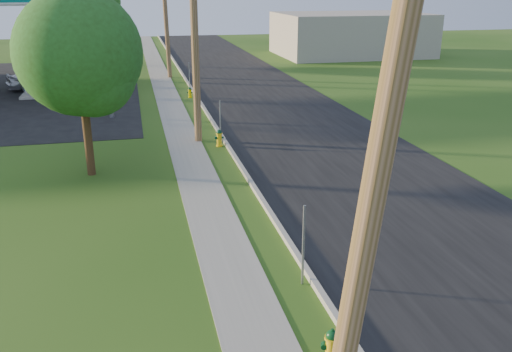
{
  "coord_description": "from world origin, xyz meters",
  "views": [
    {
      "loc": [
        -3.29,
        -6.44,
        6.66
      ],
      "look_at": [
        0.0,
        8.0,
        1.4
      ],
      "focal_mm": 38.0,
      "sensor_mm": 36.0,
      "label": 1
    }
  ],
  "objects_px": {
    "utility_pole_mid": "(194,27)",
    "fuel_pump_ne": "(32,84)",
    "utility_pole_far": "(165,11)",
    "hydrant_far": "(190,92)",
    "tree_verge": "(82,58)",
    "utility_pole_near": "(380,156)",
    "hydrant_mid": "(219,138)",
    "fuel_pump_se": "(41,74)",
    "price_pylon": "(102,10)",
    "hydrant_near": "(332,347)",
    "tree_lot": "(91,4)",
    "car_silver": "(44,77)"
  },
  "relations": [
    {
      "from": "utility_pole_far",
      "to": "hydrant_far",
      "type": "bearing_deg",
      "value": -84.91
    },
    {
      "from": "price_pylon",
      "to": "hydrant_far",
      "type": "height_order",
      "value": "price_pylon"
    },
    {
      "from": "utility_pole_mid",
      "to": "price_pylon",
      "type": "xyz_separation_m",
      "value": [
        -3.9,
        5.5,
        0.48
      ]
    },
    {
      "from": "price_pylon",
      "to": "tree_lot",
      "type": "relative_size",
      "value": 0.87
    },
    {
      "from": "utility_pole_far",
      "to": "tree_lot",
      "type": "bearing_deg",
      "value": 124.1
    },
    {
      "from": "price_pylon",
      "to": "tree_lot",
      "type": "height_order",
      "value": "tree_lot"
    },
    {
      "from": "utility_pole_far",
      "to": "hydrant_mid",
      "type": "xyz_separation_m",
      "value": [
        0.78,
        -19.03,
        -4.43
      ]
    },
    {
      "from": "fuel_pump_se",
      "to": "tree_verge",
      "type": "distance_m",
      "value": 21.48
    },
    {
      "from": "utility_pole_far",
      "to": "price_pylon",
      "type": "bearing_deg",
      "value": -107.33
    },
    {
      "from": "tree_lot",
      "to": "hydrant_far",
      "type": "height_order",
      "value": "tree_lot"
    },
    {
      "from": "hydrant_mid",
      "to": "car_silver",
      "type": "distance_m",
      "value": 18.66
    },
    {
      "from": "utility_pole_near",
      "to": "fuel_pump_se",
      "type": "relative_size",
      "value": 2.96
    },
    {
      "from": "fuel_pump_ne",
      "to": "utility_pole_far",
      "type": "bearing_deg",
      "value": 29.33
    },
    {
      "from": "fuel_pump_se",
      "to": "price_pylon",
      "type": "height_order",
      "value": "price_pylon"
    },
    {
      "from": "utility_pole_far",
      "to": "fuel_pump_ne",
      "type": "height_order",
      "value": "utility_pole_far"
    },
    {
      "from": "utility_pole_mid",
      "to": "car_silver",
      "type": "height_order",
      "value": "utility_pole_mid"
    },
    {
      "from": "tree_lot",
      "to": "hydrant_near",
      "type": "xyz_separation_m",
      "value": [
        6.18,
        -42.01,
        -4.68
      ]
    },
    {
      "from": "hydrant_near",
      "to": "hydrant_far",
      "type": "xyz_separation_m",
      "value": [
        0.2,
        25.61,
        -0.05
      ]
    },
    {
      "from": "utility_pole_near",
      "to": "hydrant_far",
      "type": "distance_m",
      "value": 28.34
    },
    {
      "from": "utility_pole_mid",
      "to": "hydrant_near",
      "type": "height_order",
      "value": "utility_pole_mid"
    },
    {
      "from": "hydrant_mid",
      "to": "fuel_pump_se",
      "type": "bearing_deg",
      "value": 118.24
    },
    {
      "from": "fuel_pump_ne",
      "to": "tree_verge",
      "type": "distance_m",
      "value": 17.66
    },
    {
      "from": "utility_pole_mid",
      "to": "price_pylon",
      "type": "height_order",
      "value": "utility_pole_mid"
    },
    {
      "from": "utility_pole_far",
      "to": "hydrant_near",
      "type": "distance_m",
      "value": 33.94
    },
    {
      "from": "utility_pole_far",
      "to": "hydrant_near",
      "type": "xyz_separation_m",
      "value": [
        0.51,
        -33.64,
        -4.43
      ]
    },
    {
      "from": "tree_verge",
      "to": "hydrant_far",
      "type": "xyz_separation_m",
      "value": [
        5.04,
        13.66,
        -3.93
      ]
    },
    {
      "from": "tree_verge",
      "to": "hydrant_mid",
      "type": "relative_size",
      "value": 8.58
    },
    {
      "from": "tree_verge",
      "to": "hydrant_far",
      "type": "height_order",
      "value": "tree_verge"
    },
    {
      "from": "utility_pole_near",
      "to": "price_pylon",
      "type": "height_order",
      "value": "utility_pole_near"
    },
    {
      "from": "fuel_pump_ne",
      "to": "price_pylon",
      "type": "distance_m",
      "value": 10.17
    },
    {
      "from": "utility_pole_mid",
      "to": "fuel_pump_ne",
      "type": "height_order",
      "value": "utility_pole_mid"
    },
    {
      "from": "utility_pole_mid",
      "to": "hydrant_mid",
      "type": "height_order",
      "value": "utility_pole_mid"
    },
    {
      "from": "utility_pole_mid",
      "to": "hydrant_near",
      "type": "distance_m",
      "value": 16.31
    },
    {
      "from": "hydrant_mid",
      "to": "tree_verge",
      "type": "bearing_deg",
      "value": -152.47
    },
    {
      "from": "tree_lot",
      "to": "hydrant_near",
      "type": "relative_size",
      "value": 10.34
    },
    {
      "from": "fuel_pump_se",
      "to": "price_pylon",
      "type": "distance_m",
      "value": 13.4
    },
    {
      "from": "tree_lot",
      "to": "price_pylon",
      "type": "bearing_deg",
      "value": -85.16
    },
    {
      "from": "tree_lot",
      "to": "utility_pole_far",
      "type": "bearing_deg",
      "value": -55.9
    },
    {
      "from": "price_pylon",
      "to": "hydrant_near",
      "type": "relative_size",
      "value": 9.03
    },
    {
      "from": "utility_pole_mid",
      "to": "fuel_pump_ne",
      "type": "relative_size",
      "value": 3.06
    },
    {
      "from": "hydrant_near",
      "to": "hydrant_mid",
      "type": "xyz_separation_m",
      "value": [
        0.27,
        14.61,
        0.01
      ]
    },
    {
      "from": "hydrant_far",
      "to": "car_silver",
      "type": "bearing_deg",
      "value": 150.55
    },
    {
      "from": "utility_pole_mid",
      "to": "hydrant_far",
      "type": "relative_size",
      "value": 14.82
    },
    {
      "from": "utility_pole_near",
      "to": "price_pylon",
      "type": "relative_size",
      "value": 1.38
    },
    {
      "from": "fuel_pump_se",
      "to": "tree_verge",
      "type": "bearing_deg",
      "value": -77.54
    },
    {
      "from": "fuel_pump_ne",
      "to": "hydrant_far",
      "type": "xyz_separation_m",
      "value": [
        9.62,
        -3.03,
        -0.4
      ]
    },
    {
      "from": "utility_pole_near",
      "to": "fuel_pump_se",
      "type": "distance_m",
      "value": 36.34
    },
    {
      "from": "fuel_pump_ne",
      "to": "tree_verge",
      "type": "height_order",
      "value": "tree_verge"
    },
    {
      "from": "tree_verge",
      "to": "hydrant_mid",
      "type": "xyz_separation_m",
      "value": [
        5.11,
        2.66,
        -3.88
      ]
    },
    {
      "from": "utility_pole_near",
      "to": "hydrant_mid",
      "type": "height_order",
      "value": "utility_pole_near"
    }
  ]
}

